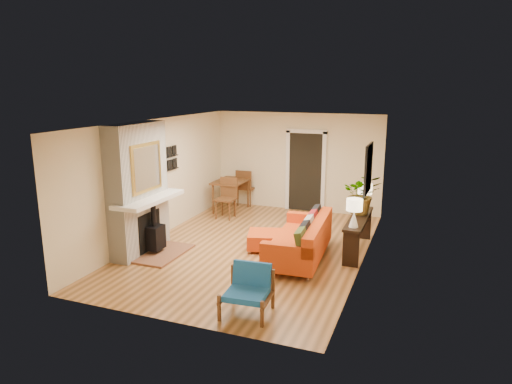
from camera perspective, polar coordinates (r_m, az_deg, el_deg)
room_shell at (r=11.50m, az=7.19°, el=2.80°), size 6.50×6.50×6.50m
fireplace at (r=9.29m, az=-14.32°, el=-0.03°), size 1.09×1.68×2.60m
sofa at (r=8.91m, az=5.95°, el=-6.00°), size 1.09×2.26×0.87m
ottoman at (r=9.44m, az=1.18°, el=-5.95°), size 0.86×0.86×0.35m
blue_chair at (r=6.91m, az=-0.92°, el=-11.79°), size 0.73×0.72×0.72m
dining_table at (r=12.14m, az=-2.81°, el=0.67°), size 0.78×1.88×1.01m
console_table at (r=9.40m, az=12.69°, el=-3.97°), size 0.34×1.85×0.72m
lamp_near at (r=8.63m, az=12.18°, el=-2.15°), size 0.30×0.30×0.54m
lamp_far at (r=9.97m, az=13.46°, el=-0.14°), size 0.30×0.30×0.54m
houseplant at (r=9.53m, az=13.06°, el=-0.24°), size 0.90×0.84×0.83m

